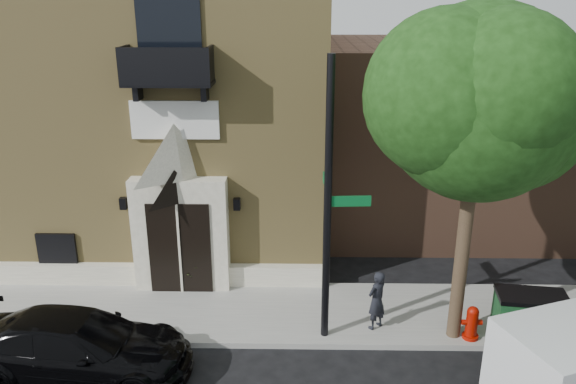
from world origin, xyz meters
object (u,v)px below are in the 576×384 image
Objects in this scene: black_sedan at (79,346)px; street_sign at (328,205)px; dumpster at (530,314)px; pedestrian_near at (377,300)px; fire_hydrant at (472,323)px.

street_sign is at bearing -70.66° from black_sedan.
dumpster is 1.13× the size of pedestrian_near.
dumpster is (10.39, 1.56, -0.03)m from black_sedan.
black_sedan is 0.74× the size of street_sign.
street_sign is at bearing -27.23° from pedestrian_near.
street_sign is (5.45, 1.43, 2.79)m from black_sedan.
black_sedan is 3.24× the size of pedestrian_near.
black_sedan is at bearing -171.54° from fire_hydrant.
street_sign is 7.88× the size of fire_hydrant.
black_sedan is 6.93m from pedestrian_near.
pedestrian_near reaches higher than dumpster.
dumpster is at bearing -76.88° from black_sedan.
street_sign reaches higher than black_sedan.
dumpster is at bearing 135.86° from pedestrian_near.
fire_hydrant is (3.49, -0.10, -2.95)m from street_sign.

